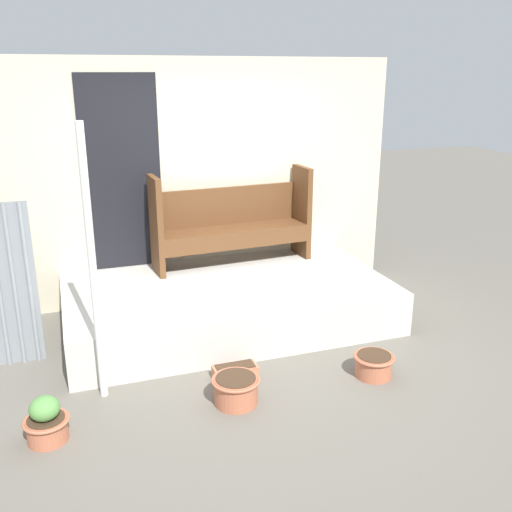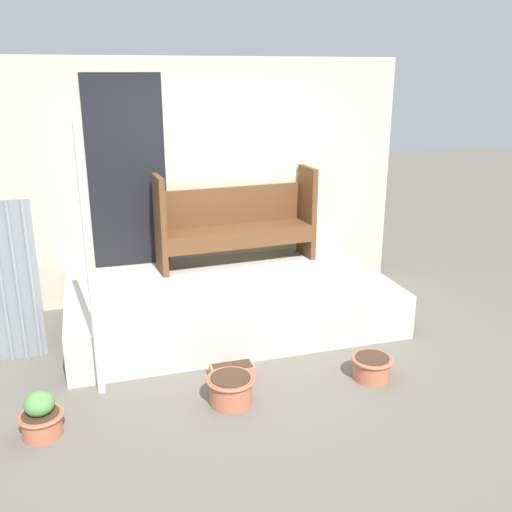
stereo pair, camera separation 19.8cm
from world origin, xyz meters
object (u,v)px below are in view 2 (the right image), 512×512
Objects in this scene: flower_pot_left at (41,417)px; flower_pot_right at (372,366)px; planter_box_rect at (232,371)px; support_post at (90,266)px; bench at (236,219)px; flower_pot_middle at (231,388)px.

flower_pot_left is 2.59m from flower_pot_right.
flower_pot_right reaches higher than planter_box_rect.
flower_pot_left is 0.91× the size of planter_box_rect.
support_post is at bearing 48.00° from flower_pot_left.
support_post is at bearing 175.34° from planter_box_rect.
bench reaches higher than flower_pot_middle.
flower_pot_right is at bearing 0.68° from flower_pot_left.
planter_box_rect is (0.11, 0.36, -0.07)m from flower_pot_middle.
support_post is 1.22× the size of bench.
flower_pot_left is 1.38m from flower_pot_middle.
planter_box_rect is at bearing 73.64° from flower_pot_middle.
flower_pot_right is (2.59, 0.03, -0.04)m from flower_pot_left.
flower_pot_right is 0.94× the size of planter_box_rect.
bench is 4.74× the size of planter_box_rect.
planter_box_rect is at bearing 162.43° from flower_pot_right.
flower_pot_left is at bearing -132.00° from support_post.
flower_pot_left is 0.88× the size of flower_pot_middle.
flower_pot_middle is at bearing -25.27° from support_post.
flower_pot_left is 0.97× the size of flower_pot_right.
support_post is 5.79× the size of planter_box_rect.
support_post reaches higher than bench.
flower_pot_left is (-1.98, -2.07, -0.78)m from bench.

